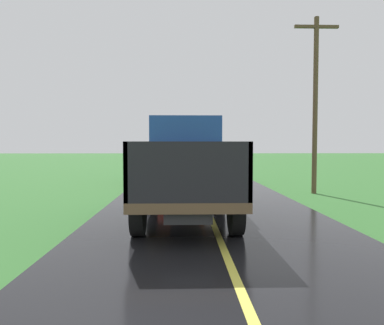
{
  "coord_description": "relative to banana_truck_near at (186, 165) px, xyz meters",
  "views": [
    {
      "loc": [
        -0.78,
        2.21,
        2.0
      ],
      "look_at": [
        -0.4,
        15.01,
        1.4
      ],
      "focal_mm": 32.92,
      "sensor_mm": 36.0,
      "label": 1
    }
  ],
  "objects": [
    {
      "name": "banana_truck_far",
      "position": [
        -0.24,
        9.98,
        -0.01
      ],
      "size": [
        2.38,
        5.81,
        2.8
      ],
      "color": "#2D2D30",
      "rests_on": "road_surface"
    },
    {
      "name": "banana_truck_near",
      "position": [
        0.0,
        0.0,
        0.0
      ],
      "size": [
        2.38,
        5.82,
        2.8
      ],
      "color": "#2D2D30",
      "rests_on": "road_surface"
    },
    {
      "name": "utility_pole_roadside",
      "position": [
        5.46,
        4.69,
        2.47
      ],
      "size": [
        1.84,
        0.2,
        7.34
      ],
      "color": "brown",
      "rests_on": "ground"
    }
  ]
}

